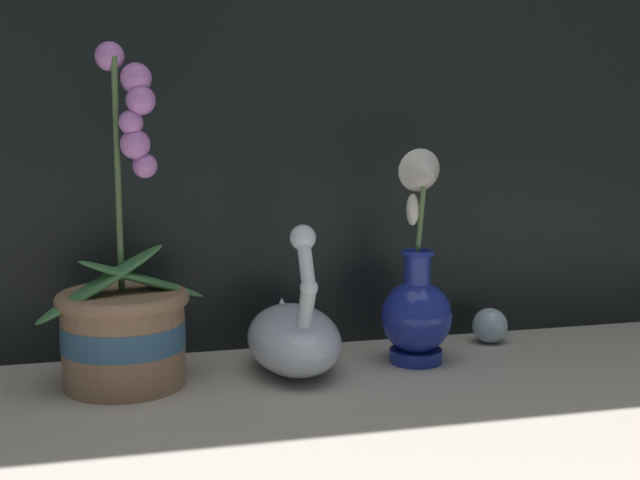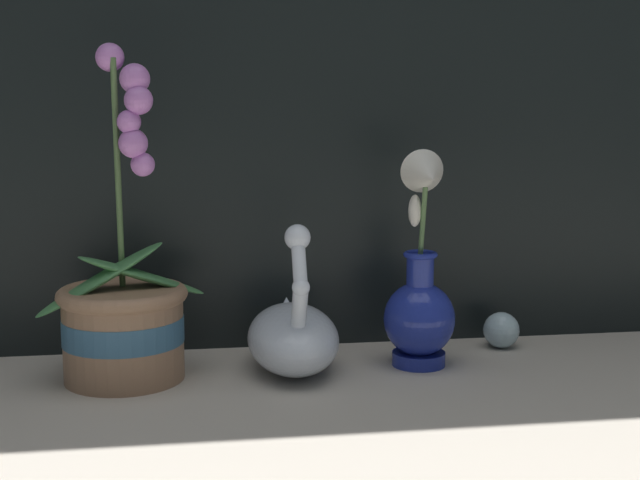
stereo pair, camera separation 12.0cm
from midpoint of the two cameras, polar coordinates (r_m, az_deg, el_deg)
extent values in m
plane|color=#BCB2A3|center=(1.13, 3.37, -10.10)|extent=(2.80, 2.80, 0.00)
cylinder|color=#9E7556|center=(1.20, -9.67, -5.99)|extent=(0.16, 0.16, 0.12)
cylinder|color=#386689|center=(1.20, -9.68, -5.70)|extent=(0.16, 0.16, 0.03)
torus|color=#9E7556|center=(1.19, -9.74, -3.49)|extent=(0.17, 0.17, 0.02)
cylinder|color=#4C6B3D|center=(1.16, -9.95, 4.09)|extent=(0.01, 0.03, 0.30)
ellipsoid|color=#427F47|center=(1.19, -8.48, -2.31)|extent=(0.18, 0.09, 0.07)
ellipsoid|color=#427F47|center=(1.18, -11.08, -2.50)|extent=(0.18, 0.09, 0.10)
sphere|color=#C67AD1|center=(1.16, -10.39, 11.44)|extent=(0.04, 0.04, 0.04)
sphere|color=#C67AD1|center=(1.15, -8.83, 10.16)|extent=(0.04, 0.04, 0.04)
sphere|color=#C67AD1|center=(1.14, -8.57, 8.83)|extent=(0.04, 0.04, 0.04)
sphere|color=#C67AD1|center=(1.14, -9.18, 7.47)|extent=(0.03, 0.03, 0.03)
sphere|color=#C67AD1|center=(1.14, -8.93, 6.12)|extent=(0.04, 0.04, 0.04)
sphere|color=#C67AD1|center=(1.14, -8.34, 4.79)|extent=(0.03, 0.03, 0.03)
ellipsoid|color=silver|center=(1.22, 1.10, -6.38)|extent=(0.12, 0.20, 0.09)
cone|color=silver|center=(1.29, 0.55, -4.92)|extent=(0.06, 0.07, 0.07)
cylinder|color=silver|center=(1.14, 1.70, -4.51)|extent=(0.02, 0.05, 0.07)
sphere|color=silver|center=(1.11, 1.87, -3.08)|extent=(0.02, 0.02, 0.02)
cylinder|color=silver|center=(1.12, 1.72, -1.45)|extent=(0.02, 0.05, 0.07)
sphere|color=silver|center=(1.14, 1.58, 0.15)|extent=(0.03, 0.03, 0.03)
cylinder|color=navy|center=(1.27, 9.06, -7.53)|extent=(0.07, 0.07, 0.02)
ellipsoid|color=navy|center=(1.26, 9.12, -5.05)|extent=(0.10, 0.10, 0.10)
cylinder|color=navy|center=(1.24, 9.20, -1.95)|extent=(0.04, 0.04, 0.04)
torus|color=navy|center=(1.24, 9.23, -0.95)|extent=(0.05, 0.05, 0.01)
cylinder|color=#567A47|center=(1.22, 9.42, 1.17)|extent=(0.01, 0.03, 0.10)
cone|color=white|center=(1.20, 9.76, 4.10)|extent=(0.06, 0.06, 0.07)
ellipsoid|color=white|center=(1.22, 8.91, 1.85)|extent=(0.02, 0.02, 0.04)
sphere|color=silver|center=(1.38, 14.02, -5.65)|extent=(0.05, 0.05, 0.05)
camera|label=1|loc=(0.06, -87.14, 0.45)|focal=50.00mm
camera|label=2|loc=(0.06, 92.86, -0.45)|focal=50.00mm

